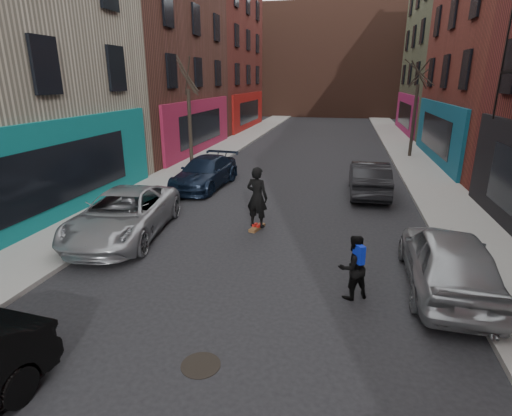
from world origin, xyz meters
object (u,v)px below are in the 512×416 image
at_px(manhole, 201,365).
at_px(tree_right_far, 416,101).
at_px(parked_right_far, 448,259).
at_px(skateboard, 257,228).
at_px(parked_right_end, 369,178).
at_px(tree_left_far, 189,107).
at_px(parked_left_end, 205,172).
at_px(parked_left_far, 124,214).
at_px(skateboarder, 257,197).
at_px(pedestrian, 353,267).

bearing_deg(manhole, tree_right_far, 73.37).
bearing_deg(parked_right_far, manhole, 40.16).
bearing_deg(skateboard, parked_right_end, 69.05).
distance_m(tree_left_far, parked_left_end, 5.03).
bearing_deg(tree_right_far, parked_left_far, -124.00).
xyz_separation_m(parked_left_far, skateboarder, (3.99, 1.47, 0.39)).
distance_m(parked_left_far, parked_right_end, 10.24).
bearing_deg(skateboarder, parked_left_far, 35.73).
distance_m(parked_left_far, parked_left_end, 6.33).
bearing_deg(skateboarder, tree_left_far, -41.28).
bearing_deg(parked_left_far, manhole, -57.30).
distance_m(parked_left_end, pedestrian, 10.85).
height_order(parked_left_end, skateboard, parked_left_end).
distance_m(tree_left_far, parked_right_far, 15.98).
xyz_separation_m(parked_right_far, parked_right_end, (-1.40, 8.10, -0.04)).
bearing_deg(tree_right_far, parked_left_end, -136.75).
bearing_deg(parked_right_far, skateboarder, -27.98).
distance_m(tree_left_far, manhole, 16.78).
height_order(parked_left_end, parked_right_far, parked_right_far).
distance_m(tree_right_far, skateboard, 16.42).
height_order(tree_right_far, skateboarder, tree_right_far).
height_order(parked_right_end, skateboarder, skateboarder).
height_order(parked_left_far, skateboard, parked_left_far).
relative_size(tree_left_far, tree_right_far, 0.96).
distance_m(parked_left_end, skateboarder, 5.99).
bearing_deg(parked_left_end, pedestrian, -48.53).
distance_m(tree_right_far, manhole, 22.49).
distance_m(skateboarder, pedestrian, 4.89).
height_order(parked_right_far, skateboard, parked_right_far).
distance_m(parked_left_far, skateboarder, 4.27).
relative_size(tree_right_far, parked_left_end, 1.43).
height_order(tree_left_far, pedestrian, tree_left_far).
xyz_separation_m(parked_right_end, skateboard, (-3.81, -5.16, -0.68)).
height_order(parked_left_far, pedestrian, pedestrian).
bearing_deg(tree_left_far, pedestrian, -55.05).
xyz_separation_m(parked_right_far, skateboarder, (-5.21, 2.95, 0.34)).
relative_size(parked_right_end, pedestrian, 2.93).
relative_size(tree_right_far, parked_right_end, 1.53).
height_order(parked_right_end, pedestrian, pedestrian).
bearing_deg(tree_left_far, skateboarder, -56.77).
distance_m(parked_right_far, parked_right_end, 8.22).
bearing_deg(pedestrian, parked_right_end, -125.76).
relative_size(parked_right_far, pedestrian, 2.97).
height_order(tree_left_far, manhole, tree_left_far).
bearing_deg(parked_right_end, tree_right_far, -108.73).
relative_size(tree_right_far, pedestrian, 4.48).
relative_size(tree_left_far, parked_right_end, 1.46).
bearing_deg(parked_left_end, tree_right_far, 47.65).
xyz_separation_m(tree_right_far, parked_left_far, (-10.80, -16.01, -2.80)).
bearing_deg(parked_right_far, tree_right_far, -93.71).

